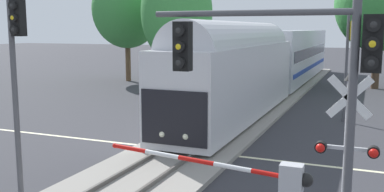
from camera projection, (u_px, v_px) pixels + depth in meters
name	position (u px, v px, depth m)	size (l,w,h in m)	color
ground_plane	(189.00, 151.00, 18.54)	(220.00, 220.00, 0.00)	#333338
road_centre_stripe	(189.00, 151.00, 18.54)	(44.00, 0.20, 0.01)	beige
railway_track	(189.00, 149.00, 18.53)	(4.40, 80.00, 0.32)	gray
commuter_train	(275.00, 59.00, 33.96)	(3.04, 40.60, 5.16)	silver
crossing_gate_near	(267.00, 176.00, 11.04)	(5.64, 0.40, 1.83)	#B7B7BC
crossing_signal_mast	(347.00, 144.00, 9.73)	(1.36, 0.44, 4.18)	#B2B2B7
traffic_signal_far_side	(350.00, 51.00, 23.71)	(0.53, 0.38, 5.79)	#4C4C51
traffic_signal_near_right	(291.00, 75.00, 8.18)	(4.33, 0.38, 5.62)	#4C4C51
traffic_signal_median	(16.00, 64.00, 12.31)	(0.53, 0.38, 6.17)	#4C4C51
pine_left_background	(127.00, 9.00, 42.42)	(6.70, 6.70, 10.74)	brown
oak_behind_train	(177.00, 13.00, 36.03)	(5.87, 5.87, 10.55)	brown
elm_centre_background	(380.00, 3.00, 36.76)	(7.31, 7.31, 11.28)	#4C3828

